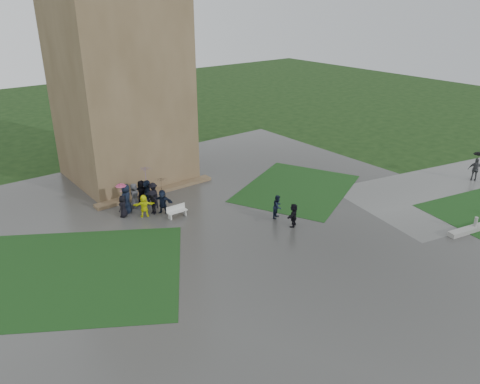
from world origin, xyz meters
TOP-DOWN VIEW (x-y plane):
  - ground at (0.00, 0.00)m, footprint 120.00×120.00m
  - plaza at (0.00, 2.00)m, footprint 34.00×34.00m
  - lawn_inset_left at (-8.50, 4.00)m, footprint 14.10×13.46m
  - lawn_inset_right at (8.50, 5.00)m, footprint 11.12×10.15m
  - tower at (0.00, 15.00)m, footprint 8.00×8.00m
  - tower_plinth at (0.00, 10.60)m, footprint 9.00×0.80m
  - bench at (-0.84, 6.33)m, footprint 1.33×0.45m
  - visitor_cluster at (-1.87, 8.59)m, footprint 3.35×3.75m
  - pedestrian_mid at (4.14, 2.32)m, footprint 0.85×0.70m
  - pedestrian_near at (4.10, 0.84)m, footprint 1.43×1.10m
  - pedestrian_path at (20.21, -2.16)m, footprint 1.02×1.19m

SIDE VIEW (x-z plane):
  - ground at x=0.00m, z-range 0.00..0.00m
  - plaza at x=0.00m, z-range 0.00..0.02m
  - lawn_inset_left at x=-8.50m, z-range 0.02..0.03m
  - lawn_inset_right at x=8.50m, z-range 0.02..0.03m
  - tower_plinth at x=0.00m, z-range 0.02..0.24m
  - bench at x=-0.84m, z-range 0.03..0.80m
  - pedestrian_near at x=4.10m, z-range 0.02..1.49m
  - pedestrian_mid at x=4.14m, z-range 0.02..1.54m
  - visitor_cluster at x=-1.87m, z-range -0.28..2.35m
  - pedestrian_path at x=20.21m, z-range 0.02..2.32m
  - tower at x=0.00m, z-range 0.00..18.00m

